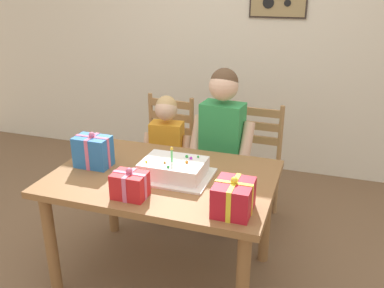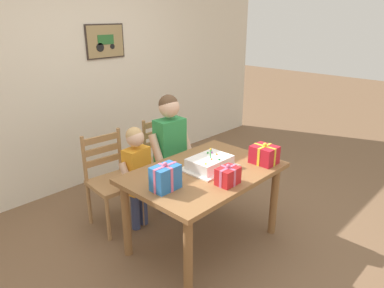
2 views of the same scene
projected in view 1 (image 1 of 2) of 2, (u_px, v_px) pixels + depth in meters
The scene contains 11 objects.
ground_plane at pixel (166, 274), 2.73m from camera, with size 20.00×20.00×0.00m, color brown.
back_wall at pixel (239, 36), 3.96m from camera, with size 6.40×0.11×2.60m.
dining_table at pixel (163, 190), 2.50m from camera, with size 1.31×0.89×0.72m.
birthday_cake at pixel (174, 169), 2.43m from camera, with size 0.44×0.34×0.19m.
gift_box_red_large at pixel (234, 197), 2.05m from camera, with size 0.19×0.22×0.19m.
gift_box_beside_cake at pixel (93, 151), 2.55m from camera, with size 0.22×0.15×0.23m.
gift_box_corner_small at pixel (130, 185), 2.19m from camera, with size 0.18×0.14×0.17m.
chair_left at pixel (163, 153), 3.43m from camera, with size 0.46×0.46×0.92m.
chair_right at pixel (251, 165), 3.22m from camera, with size 0.43×0.43×0.92m.
child_older at pixel (222, 137), 2.95m from camera, with size 0.47×0.27×1.25m.
child_younger at pixel (167, 148), 3.13m from camera, with size 0.38×0.23×1.02m.
Camera 1 is at (0.87, -2.05, 1.80)m, focal length 38.93 mm.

